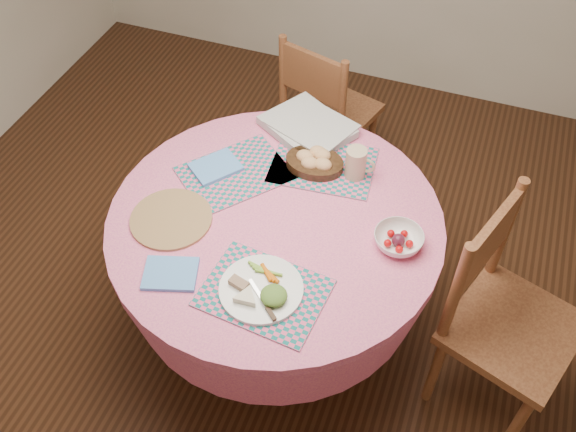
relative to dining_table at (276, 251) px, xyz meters
The scene contains 15 objects.
ground 0.56m from the dining_table, ahead, with size 4.00×4.00×0.00m, color #331C0F.
dining_table is the anchor object (origin of this frame).
chair_right 0.88m from the dining_table, ahead, with size 0.56×0.57×0.98m.
chair_back 1.01m from the dining_table, 96.71° to the left, with size 0.51×0.49×0.89m.
placemat_front 0.39m from the dining_table, 75.50° to the right, with size 0.40×0.30×0.01m, color #136D6D.
placemat_left 0.34m from the dining_table, 144.86° to the left, with size 0.40×0.30×0.01m, color #136D6D.
placemat_back 0.39m from the dining_table, 76.27° to the left, with size 0.40×0.30×0.01m, color #136D6D.
wicker_trivet 0.43m from the dining_table, 158.40° to the right, with size 0.30×0.30×0.01m, color olive.
napkin_near 0.48m from the dining_table, 123.44° to the right, with size 0.18×0.14×0.01m, color #5792E0.
napkin_far 0.41m from the dining_table, 152.82° to the left, with size 0.18×0.14×0.01m, color #5792E0.
dinner_plate 0.40m from the dining_table, 76.25° to the right, with size 0.28×0.28×0.05m.
bread_bowl 0.39m from the dining_table, 80.57° to the left, with size 0.23×0.23×0.08m.
latte_mug 0.46m from the dining_table, 55.47° to the left, with size 0.12×0.08×0.13m.
fruit_bowl 0.50m from the dining_table, ahead, with size 0.19×0.19×0.05m.
newspaper_stack 0.55m from the dining_table, 95.18° to the left, with size 0.43×0.41×0.04m.
Camera 1 is at (0.58, -1.45, 2.50)m, focal length 40.00 mm.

